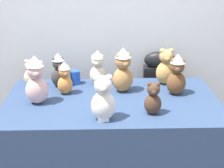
# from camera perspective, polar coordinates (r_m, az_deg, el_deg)

# --- Properties ---
(wall_back) EXTENTS (7.00, 0.08, 2.60)m
(wall_back) POSITION_cam_1_polar(r_m,az_deg,el_deg) (2.92, -0.39, 12.57)
(wall_back) COLOR silver
(wall_back) RESTS_ON ground_plane
(display_table) EXTENTS (1.54, 0.87, 0.77)m
(display_table) POSITION_cam_1_polar(r_m,az_deg,el_deg) (2.59, 0.00, -10.41)
(display_table) COLOR navy
(display_table) RESTS_ON ground_plane
(instrument_case) EXTENTS (0.29, 0.14, 0.96)m
(instrument_case) POSITION_cam_1_polar(r_m,az_deg,el_deg) (3.08, 7.83, -3.01)
(instrument_case) COLOR black
(instrument_case) RESTS_ON ground_plane
(teddy_bear_charcoal) EXTENTS (0.15, 0.14, 0.27)m
(teddy_bear_charcoal) POSITION_cam_1_polar(r_m,az_deg,el_deg) (2.64, -9.08, 2.33)
(teddy_bear_charcoal) COLOR #383533
(teddy_bear_charcoal) RESTS_ON display_table
(teddy_bear_cocoa) EXTENTS (0.12, 0.10, 0.22)m
(teddy_bear_cocoa) POSITION_cam_1_polar(r_m,az_deg,el_deg) (2.18, 7.01, -2.61)
(teddy_bear_cocoa) COLOR #4C3323
(teddy_bear_cocoa) RESTS_ON display_table
(teddy_bear_caramel) EXTENTS (0.19, 0.18, 0.35)m
(teddy_bear_caramel) POSITION_cam_1_polar(r_m,az_deg,el_deg) (2.50, 1.88, 2.34)
(teddy_bear_caramel) COLOR #B27A42
(teddy_bear_caramel) RESTS_ON display_table
(teddy_bear_ginger) EXTENTS (0.14, 0.13, 0.25)m
(teddy_bear_ginger) POSITION_cam_1_polar(r_m,az_deg,el_deg) (2.49, -8.06, 0.98)
(teddy_bear_ginger) COLOR #D17F3D
(teddy_bear_ginger) RESTS_ON display_table
(teddy_bear_blush) EXTENTS (0.19, 0.17, 0.35)m
(teddy_bear_blush) POSITION_cam_1_polar(r_m,az_deg,el_deg) (2.35, -12.80, 0.60)
(teddy_bear_blush) COLOR beige
(teddy_bear_blush) RESTS_ON display_table
(teddy_bear_chestnut) EXTENTS (0.16, 0.14, 0.31)m
(teddy_bear_chestnut) POSITION_cam_1_polar(r_m,az_deg,el_deg) (2.49, 10.98, 1.54)
(teddy_bear_chestnut) COLOR brown
(teddy_bear_chestnut) RESTS_ON display_table
(teddy_bear_snow) EXTENTS (0.16, 0.14, 0.30)m
(teddy_bear_snow) POSITION_cam_1_polar(r_m,az_deg,el_deg) (2.07, -1.50, -2.59)
(teddy_bear_snow) COLOR white
(teddy_bear_snow) RESTS_ON display_table
(teddy_bear_sand) EXTENTS (0.13, 0.12, 0.22)m
(teddy_bear_sand) POSITION_cam_1_polar(r_m,az_deg,el_deg) (2.69, -13.66, 1.69)
(teddy_bear_sand) COLOR #CCB78E
(teddy_bear_sand) RESTS_ON display_table
(teddy_bear_honey) EXTENTS (0.15, 0.14, 0.29)m
(teddy_bear_honey) POSITION_cam_1_polar(r_m,az_deg,el_deg) (2.69, 9.15, 2.78)
(teddy_bear_honey) COLOR tan
(teddy_bear_honey) RESTS_ON display_table
(teddy_bear_cream) EXTENTS (0.15, 0.13, 0.29)m
(teddy_bear_cream) POSITION_cam_1_polar(r_m,az_deg,el_deg) (2.63, -2.45, 2.71)
(teddy_bear_cream) COLOR beige
(teddy_bear_cream) RESTS_ON display_table
(party_cup_blue) EXTENTS (0.08, 0.08, 0.11)m
(party_cup_blue) POSITION_cam_1_polar(r_m,az_deg,el_deg) (2.70, -6.28, 1.15)
(party_cup_blue) COLOR blue
(party_cup_blue) RESTS_ON display_table
(name_card_front_left) EXTENTS (0.07, 0.02, 0.05)m
(name_card_front_left) POSITION_cam_1_polar(r_m,az_deg,el_deg) (2.09, -1.47, -5.92)
(name_card_front_left) COLOR white
(name_card_front_left) RESTS_ON display_table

